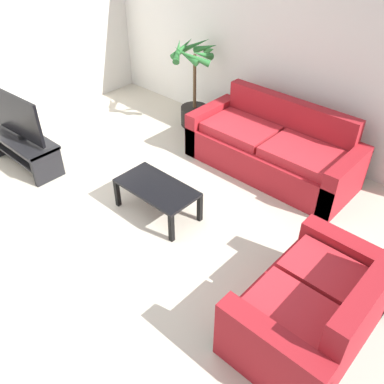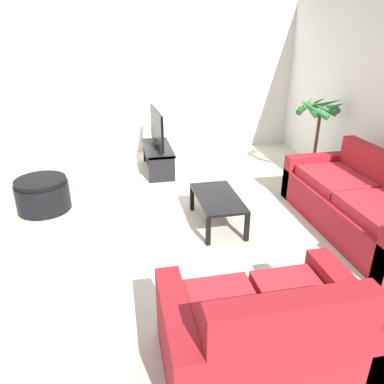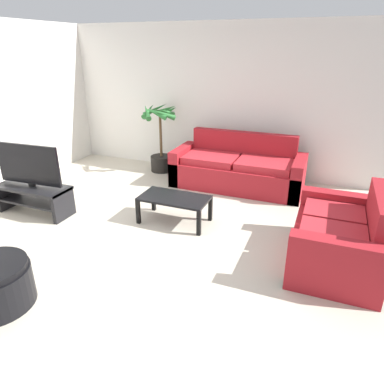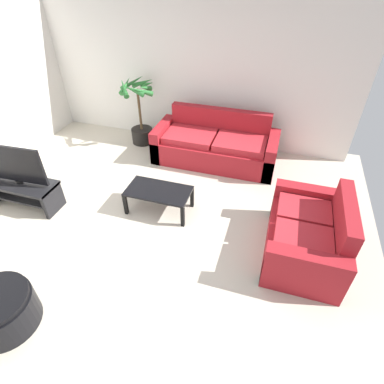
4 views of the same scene
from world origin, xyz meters
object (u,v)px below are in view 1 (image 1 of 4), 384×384
couch_loveseat (313,310)px  tv (16,115)px  coffee_table (157,190)px  tv_stand (25,147)px  couch_main (272,150)px  potted_palm (194,91)px

couch_loveseat → tv: size_ratio=1.37×
coffee_table → tv_stand: bearing=-166.3°
couch_main → tv: size_ratio=2.16×
couch_main → potted_palm: potted_palm is taller
tv → potted_palm: size_ratio=0.79×
couch_loveseat → tv_stand: bearing=-176.5°
tv_stand → potted_palm: bearing=70.0°
tv_stand → potted_palm: size_ratio=0.85×
couch_main → couch_loveseat: same height
couch_main → tv_stand: couch_main is taller
couch_main → potted_palm: (-1.62, 0.27, 0.26)m
couch_main → tv: bearing=-139.5°
couch_loveseat → couch_main: bearing=131.4°
tv_stand → couch_main: bearing=40.5°
couch_main → potted_palm: size_ratio=1.71×
couch_main → tv_stand: 3.27m
coffee_table → potted_palm: size_ratio=0.73×
tv_stand → coffee_table: bearing=13.7°
couch_loveseat → tv: tv is taller
coffee_table → tv: bearing=-166.4°
coffee_table → potted_palm: 2.23m
couch_main → coffee_table: 1.70m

